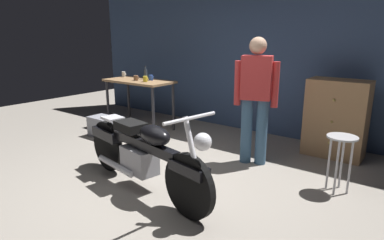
{
  "coord_description": "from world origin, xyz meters",
  "views": [
    {
      "loc": [
        2.38,
        -2.47,
        1.69
      ],
      "look_at": [
        -0.03,
        0.7,
        0.65
      ],
      "focal_mm": 30.5,
      "sensor_mm": 36.0,
      "label": 1
    }
  ],
  "objects_px": {
    "bottle": "(146,74)",
    "motorcycle": "(142,152)",
    "mug_blue_enamel": "(151,78)",
    "mug_yellow_tall": "(145,79)",
    "person_standing": "(256,96)",
    "wooden_dresser": "(336,119)",
    "mug_white_ceramic": "(124,74)",
    "storage_bin": "(103,126)",
    "shop_stool": "(341,149)",
    "mug_brown_stoneware": "(136,78)"
  },
  "relations": [
    {
      "from": "bottle",
      "to": "motorcycle",
      "type": "bearing_deg",
      "value": -46.12
    },
    {
      "from": "motorcycle",
      "to": "bottle",
      "type": "distance_m",
      "value": 2.77
    },
    {
      "from": "mug_yellow_tall",
      "to": "shop_stool",
      "type": "bearing_deg",
      "value": -6.87
    },
    {
      "from": "shop_stool",
      "to": "mug_white_ceramic",
      "type": "bearing_deg",
      "value": 171.31
    },
    {
      "from": "wooden_dresser",
      "to": "person_standing",
      "type": "bearing_deg",
      "value": -129.96
    },
    {
      "from": "motorcycle",
      "to": "mug_yellow_tall",
      "type": "height_order",
      "value": "mug_yellow_tall"
    },
    {
      "from": "motorcycle",
      "to": "person_standing",
      "type": "distance_m",
      "value": 1.67
    },
    {
      "from": "motorcycle",
      "to": "mug_white_ceramic",
      "type": "distance_m",
      "value": 3.16
    },
    {
      "from": "shop_stool",
      "to": "mug_brown_stoneware",
      "type": "distance_m",
      "value": 3.66
    },
    {
      "from": "wooden_dresser",
      "to": "bottle",
      "type": "distance_m",
      "value": 3.34
    },
    {
      "from": "wooden_dresser",
      "to": "mug_yellow_tall",
      "type": "height_order",
      "value": "wooden_dresser"
    },
    {
      "from": "wooden_dresser",
      "to": "mug_white_ceramic",
      "type": "xyz_separation_m",
      "value": [
        -3.84,
        -0.51,
        0.4
      ]
    },
    {
      "from": "storage_bin",
      "to": "bottle",
      "type": "bearing_deg",
      "value": 81.15
    },
    {
      "from": "mug_brown_stoneware",
      "to": "bottle",
      "type": "height_order",
      "value": "bottle"
    },
    {
      "from": "mug_white_ceramic",
      "to": "mug_brown_stoneware",
      "type": "relative_size",
      "value": 0.93
    },
    {
      "from": "mug_white_ceramic",
      "to": "bottle",
      "type": "height_order",
      "value": "bottle"
    },
    {
      "from": "wooden_dresser",
      "to": "mug_blue_enamel",
      "type": "xyz_separation_m",
      "value": [
        -3.07,
        -0.54,
        0.4
      ]
    },
    {
      "from": "person_standing",
      "to": "shop_stool",
      "type": "bearing_deg",
      "value": 151.73
    },
    {
      "from": "mug_yellow_tall",
      "to": "person_standing",
      "type": "bearing_deg",
      "value": -5.33
    },
    {
      "from": "person_standing",
      "to": "mug_yellow_tall",
      "type": "height_order",
      "value": "person_standing"
    },
    {
      "from": "wooden_dresser",
      "to": "bottle",
      "type": "xyz_separation_m",
      "value": [
        -3.27,
        -0.47,
        0.45
      ]
    },
    {
      "from": "shop_stool",
      "to": "mug_blue_enamel",
      "type": "xyz_separation_m",
      "value": [
        -3.41,
        0.6,
        0.45
      ]
    },
    {
      "from": "person_standing",
      "to": "bottle",
      "type": "xyz_separation_m",
      "value": [
        -2.48,
        0.47,
        0.07
      ]
    },
    {
      "from": "shop_stool",
      "to": "storage_bin",
      "type": "height_order",
      "value": "shop_stool"
    },
    {
      "from": "mug_blue_enamel",
      "to": "mug_yellow_tall",
      "type": "distance_m",
      "value": 0.21
    },
    {
      "from": "storage_bin",
      "to": "bottle",
      "type": "height_order",
      "value": "bottle"
    },
    {
      "from": "wooden_dresser",
      "to": "bottle",
      "type": "relative_size",
      "value": 4.56
    },
    {
      "from": "shop_stool",
      "to": "mug_brown_stoneware",
      "type": "bearing_deg",
      "value": 173.25
    },
    {
      "from": "motorcycle",
      "to": "mug_blue_enamel",
      "type": "bearing_deg",
      "value": 142.01
    },
    {
      "from": "storage_bin",
      "to": "motorcycle",
      "type": "bearing_deg",
      "value": -26.86
    },
    {
      "from": "person_standing",
      "to": "mug_yellow_tall",
      "type": "bearing_deg",
      "value": -23.76
    },
    {
      "from": "person_standing",
      "to": "wooden_dresser",
      "type": "bearing_deg",
      "value": -148.4
    },
    {
      "from": "motorcycle",
      "to": "wooden_dresser",
      "type": "xyz_separation_m",
      "value": [
        1.39,
        2.43,
        0.1
      ]
    },
    {
      "from": "storage_bin",
      "to": "mug_yellow_tall",
      "type": "height_order",
      "value": "mug_yellow_tall"
    },
    {
      "from": "mug_white_ceramic",
      "to": "shop_stool",
      "type": "bearing_deg",
      "value": -8.69
    },
    {
      "from": "wooden_dresser",
      "to": "bottle",
      "type": "height_order",
      "value": "bottle"
    },
    {
      "from": "person_standing",
      "to": "storage_bin",
      "type": "height_order",
      "value": "person_standing"
    },
    {
      "from": "motorcycle",
      "to": "bottle",
      "type": "height_order",
      "value": "bottle"
    },
    {
      "from": "wooden_dresser",
      "to": "storage_bin",
      "type": "xyz_separation_m",
      "value": [
        -3.42,
        -1.41,
        -0.38
      ]
    },
    {
      "from": "person_standing",
      "to": "mug_white_ceramic",
      "type": "relative_size",
      "value": 15.7
    },
    {
      "from": "mug_yellow_tall",
      "to": "mug_brown_stoneware",
      "type": "relative_size",
      "value": 0.96
    },
    {
      "from": "motorcycle",
      "to": "shop_stool",
      "type": "distance_m",
      "value": 2.16
    },
    {
      "from": "mug_white_ceramic",
      "to": "mug_brown_stoneware",
      "type": "xyz_separation_m",
      "value": [
        0.57,
        -0.21,
        -0.01
      ]
    },
    {
      "from": "wooden_dresser",
      "to": "mug_brown_stoneware",
      "type": "distance_m",
      "value": 3.37
    },
    {
      "from": "mug_brown_stoneware",
      "to": "shop_stool",
      "type": "bearing_deg",
      "value": -6.75
    },
    {
      "from": "motorcycle",
      "to": "shop_stool",
      "type": "xyz_separation_m",
      "value": [
        1.73,
        1.29,
        0.05
      ]
    },
    {
      "from": "wooden_dresser",
      "to": "motorcycle",
      "type": "bearing_deg",
      "value": -119.74
    },
    {
      "from": "mug_blue_enamel",
      "to": "mug_white_ceramic",
      "type": "height_order",
      "value": "mug_white_ceramic"
    },
    {
      "from": "mug_blue_enamel",
      "to": "mug_brown_stoneware",
      "type": "distance_m",
      "value": 0.27
    },
    {
      "from": "storage_bin",
      "to": "shop_stool",
      "type": "bearing_deg",
      "value": 3.96
    }
  ]
}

